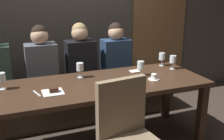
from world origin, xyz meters
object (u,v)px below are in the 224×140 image
Objects in this scene: wine_glass_center_back at (162,57)px; wine_glass_far_right at (1,78)px; diner_far_end at (80,57)px; banquette_bench at (84,102)px; diner_bearded at (41,62)px; wine_glass_far_left at (80,68)px; chair_near_side at (128,132)px; wine_glass_end_right at (141,66)px; espresso_cup at (154,77)px; diner_near_end at (116,55)px; dessert_plate at (53,91)px; dining_table at (101,90)px; fork_on_table at (37,93)px; wine_glass_near_left at (173,60)px.

wine_glass_center_back is 1.00× the size of wine_glass_far_right.
wine_glass_far_right is (-0.92, -0.56, 0.02)m from diner_far_end.
diner_bearded is (-0.50, -0.02, 0.61)m from banquette_bench.
chair_near_side is at bearing -81.97° from wine_glass_far_left.
espresso_cup is (0.07, -0.17, -0.09)m from wine_glass_end_right.
wine_glass_center_back is (0.93, -0.40, 0.02)m from diner_far_end.
chair_near_side is 1.55m from diner_near_end.
wine_glass_far_left reaches higher than banquette_bench.
wine_glass_center_back is at bearing 4.71° from wine_glass_far_right.
wine_glass_far_right is (-1.85, -0.15, 0.00)m from wine_glass_center_back.
diner_bearded is at bearing 89.96° from dessert_plate.
wine_glass_center_back reaches higher than dessert_plate.
dining_table is 0.34m from wine_glass_far_left.
espresso_cup is at bearing -83.78° from diner_near_end.
espresso_cup is at bearing -56.23° from banquette_bench.
banquette_bench is 0.80m from wine_glass_far_left.
wine_glass_far_left is 0.59m from fork_on_table.
dessert_plate is at bearing -90.04° from diner_bearded.
fork_on_table is (-0.14, 0.03, -0.01)m from dessert_plate.
diner_bearded is 0.80m from dessert_plate.
dessert_plate is (-0.48, 0.61, 0.20)m from chair_near_side.
diner_far_end reaches higher than espresso_cup.
diner_near_end is at bearing 91.88° from wine_glass_end_right.
dining_table is 0.53m from dessert_plate.
wine_glass_near_left is 1.11m from wine_glass_far_left.
wine_glass_far_left is 0.96× the size of fork_on_table.
wine_glass_center_back is at bearing -1.27° from fork_on_table.
wine_glass_far_right is at bearing 136.16° from chair_near_side.
chair_near_side is 0.92m from fork_on_table.
dining_table is at bearing -161.05° from wine_glass_center_back.
diner_bearded reaches higher than wine_glass_far_right.
diner_near_end is (0.46, 0.02, 0.60)m from banquette_bench.
wine_glass_end_right is at bearing -52.76° from diner_far_end.
dining_table is at bearing -53.53° from diner_bearded.
wine_glass_center_back is at bearing 105.20° from wine_glass_near_left.
wine_glass_far_left is 0.79m from espresso_cup.
dining_table is 13.41× the size of wine_glass_end_right.
diner_near_end reaches higher than chair_near_side.
dining_table is 2.69× the size of diner_far_end.
diner_bearded reaches higher than banquette_bench.
dining_table is 13.41× the size of wine_glass_center_back.
espresso_cup is at bearing -12.38° from dining_table.
diner_bearded is 5.00× the size of wine_glass_far_left.
espresso_cup reaches higher than banquette_bench.
wine_glass_far_left is (-0.13, -0.48, 0.02)m from diner_far_end.
wine_glass_center_back reaches higher than dining_table.
wine_glass_end_right is 1.00× the size of wine_glass_near_left.
wine_glass_center_back is 1.00× the size of wine_glass_far_left.
diner_bearded reaches higher than espresso_cup.
dining_table is 0.74m from diner_far_end.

